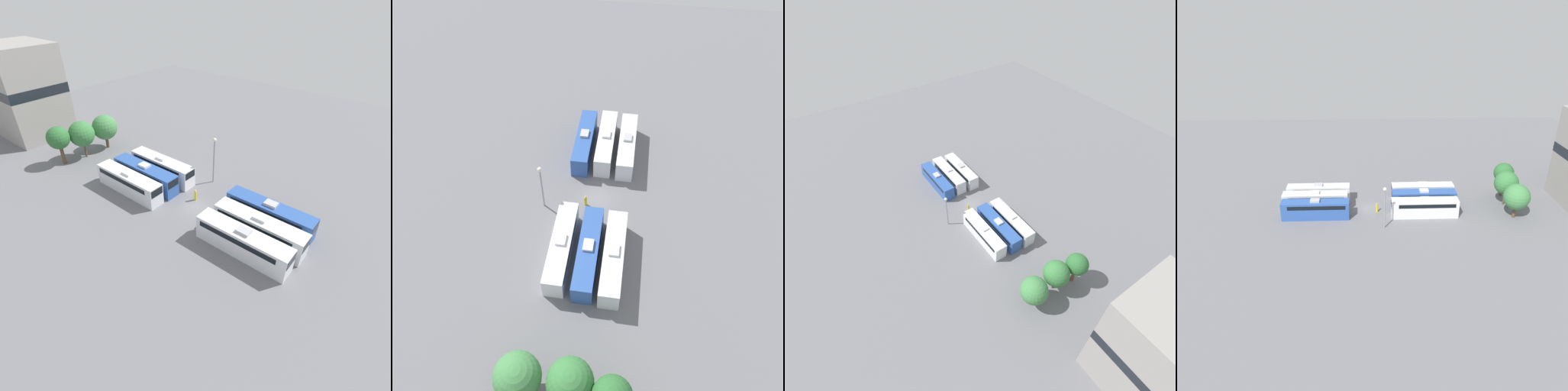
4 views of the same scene
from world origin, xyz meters
TOP-DOWN VIEW (x-y plane):
  - ground_plane at (0.00, 0.00)m, footprint 125.46×125.46m
  - bus_0 at (-3.31, -9.54)m, footprint 2.44×11.67m
  - bus_1 at (-0.11, -9.84)m, footprint 2.44×11.67m
  - bus_2 at (3.14, -9.53)m, footprint 2.44×11.67m
  - bus_3 at (-3.19, 10.04)m, footprint 2.44×11.67m
  - bus_4 at (-0.15, 9.82)m, footprint 2.44×11.67m
  - bus_5 at (3.18, 9.49)m, footprint 2.44×11.67m
  - worker_person at (1.44, 1.19)m, footprint 0.36×0.36m
  - light_pole at (7.03, 2.15)m, footprint 0.60×0.60m
  - tree_0 at (-4.48, 25.70)m, footprint 3.78×3.78m
  - tree_1 at (-0.63, 24.89)m, footprint 4.41×4.41m
  - tree_2 at (4.23, 25.01)m, footprint 4.52×4.52m
  - depot_building at (-0.87, 41.54)m, footprint 11.23×12.43m

SIDE VIEW (x-z plane):
  - ground_plane at x=0.00m, z-range 0.00..0.00m
  - worker_person at x=1.44m, z-range -0.06..1.69m
  - bus_0 at x=-3.31m, z-range -0.02..3.51m
  - bus_1 at x=-0.11m, z-range -0.02..3.51m
  - bus_2 at x=3.14m, z-range -0.02..3.51m
  - bus_3 at x=-3.19m, z-range -0.02..3.51m
  - bus_4 at x=-0.15m, z-range -0.02..3.51m
  - bus_5 at x=3.18m, z-range -0.02..3.51m
  - tree_2 at x=4.23m, z-range 0.84..7.09m
  - tree_1 at x=-0.63m, z-range 1.08..7.65m
  - tree_0 at x=-4.48m, z-range 1.37..8.03m
  - light_pole at x=7.03m, z-range 1.36..8.78m
  - depot_building at x=-0.87m, z-range 0.08..17.18m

